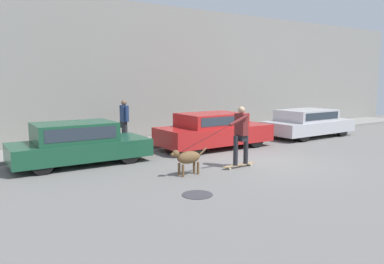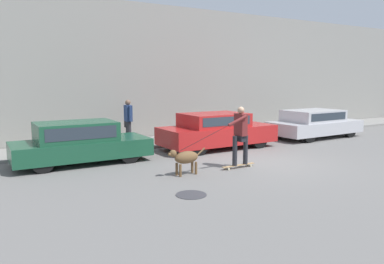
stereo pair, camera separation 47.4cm
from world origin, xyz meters
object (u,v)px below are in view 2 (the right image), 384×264
at_px(skateboarder, 240,133).
at_px(pedestrian_with_bag, 128,119).
at_px(parked_car_2, 314,124).
at_px(dog, 185,158).
at_px(parked_car_0, 80,143).
at_px(parked_car_1, 217,131).

xyz_separation_m(skateboarder, pedestrian_with_bag, (-1.41, 5.09, 0.01)).
bearing_deg(skateboarder, pedestrian_with_bag, -75.94).
xyz_separation_m(parked_car_2, pedestrian_with_bag, (-7.70, 2.20, 0.40)).
xyz_separation_m(parked_car_2, skateboarder, (-6.28, -2.89, 0.39)).
distance_m(dog, skateboarder, 1.82).
distance_m(dog, pedestrian_with_bag, 5.06).
bearing_deg(skateboarder, parked_car_0, -38.90).
bearing_deg(parked_car_1, skateboarder, -112.75).
xyz_separation_m(parked_car_0, dog, (2.04, -2.82, -0.16)).
bearing_deg(dog, parked_car_0, -56.98).
xyz_separation_m(parked_car_2, dog, (-8.02, -2.82, -0.15)).
bearing_deg(parked_car_1, dog, -136.59).
distance_m(parked_car_0, dog, 3.49).
xyz_separation_m(parked_car_1, dog, (-2.90, -2.82, -0.18)).
relative_size(dog, pedestrian_with_bag, 0.69).
xyz_separation_m(parked_car_1, pedestrian_with_bag, (-2.58, 2.20, 0.36)).
distance_m(parked_car_1, parked_car_2, 5.12).
bearing_deg(skateboarder, parked_car_2, -156.73).
bearing_deg(parked_car_1, pedestrian_with_bag, 138.71).
distance_m(skateboarder, pedestrian_with_bag, 5.29).
xyz_separation_m(dog, skateboarder, (1.74, -0.07, 0.54)).
distance_m(parked_car_0, parked_car_1, 4.94).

